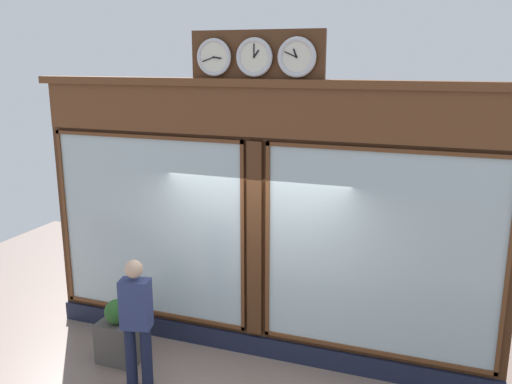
# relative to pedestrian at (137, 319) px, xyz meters

# --- Properties ---
(shop_facade) EXTENTS (6.47, 0.42, 4.35)m
(shop_facade) POSITION_rel_pedestrian_xyz_m (-1.09, -1.37, 0.98)
(shop_facade) COLOR #4C2B16
(shop_facade) RESTS_ON ground_plane
(pedestrian) EXTENTS (0.40, 0.30, 1.69)m
(pedestrian) POSITION_rel_pedestrian_xyz_m (0.00, 0.00, 0.00)
(pedestrian) COLOR #191E38
(pedestrian) RESTS_ON ground_plane
(planter_box) EXTENTS (0.56, 0.36, 0.57)m
(planter_box) POSITION_rel_pedestrian_xyz_m (0.58, -0.42, -0.65)
(planter_box) COLOR #4C4742
(planter_box) RESTS_ON ground_plane
(planter_shrub) EXTENTS (0.33, 0.33, 0.33)m
(planter_shrub) POSITION_rel_pedestrian_xyz_m (0.58, -0.42, -0.20)
(planter_shrub) COLOR #285623
(planter_shrub) RESTS_ON planter_box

